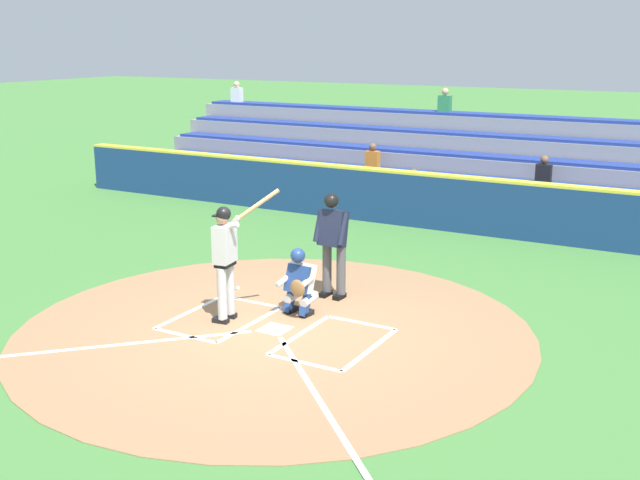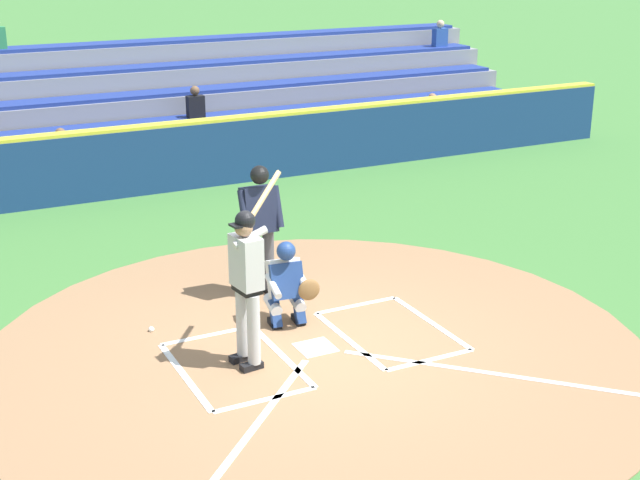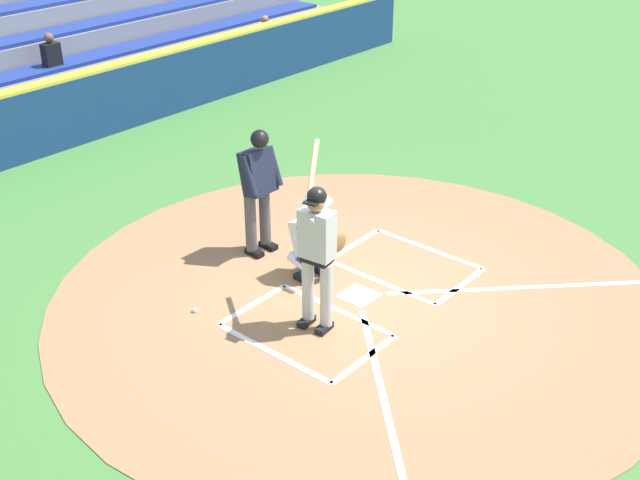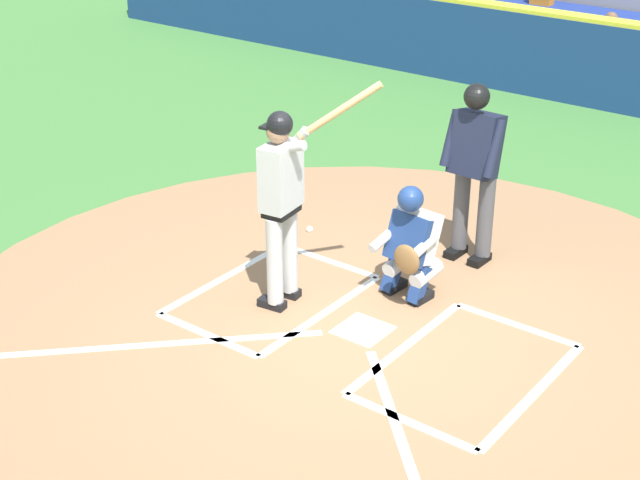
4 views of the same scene
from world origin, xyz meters
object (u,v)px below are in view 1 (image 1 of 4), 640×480
Objects in this scene: batter at (226,255)px; plate_umpire at (333,238)px; catcher at (299,280)px; baseball at (238,288)px.

batter reaches higher than plate_umpire.
batter is 1.28m from catcher.
plate_umpire is 25.20× the size of baseball.
catcher is at bearing 86.38° from plate_umpire.
baseball is (1.69, 0.46, -1.04)m from plate_umpire.
catcher is at bearing 160.81° from baseball.
batter is 2.05m from plate_umpire.
baseball is (0.76, -1.37, -1.06)m from batter.
catcher is 1.80m from baseball.
plate_umpire reaches higher than catcher.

